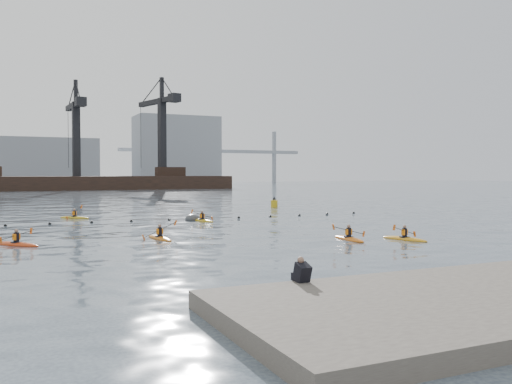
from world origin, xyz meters
TOP-DOWN VIEW (x-y plane):
  - ground at (0.00, 0.00)m, footprint 400.00×400.00m
  - float_line at (-0.50, 22.53)m, footprint 33.24×0.73m
  - barge_pier at (-0.22, 110.00)m, footprint 72.00×19.30m
  - skyline at (2.23, 150.27)m, footprint 141.00×28.00m
  - kayaker_0 at (-5.77, 10.54)m, footprint 2.14×3.15m
  - kayaker_1 at (6.90, 4.46)m, footprint 2.02×3.07m
  - kayaker_2 at (-13.35, 11.03)m, footprint 2.50×2.74m
  - kayaker_3 at (0.19, 20.64)m, footprint 2.00×3.03m
  - kayaker_4 at (4.02, 5.82)m, footprint 2.12×3.15m
  - kayaker_5 at (-8.75, 27.80)m, footprint 2.51×2.47m
  - mooring_buoy at (-0.13, 21.81)m, footprint 2.33×2.25m
  - nav_buoy at (13.13, 34.00)m, footprint 0.76×0.76m

SIDE VIEW (x-z plane):
  - ground at x=0.00m, z-range 0.00..0.00m
  - mooring_buoy at x=-0.13m, z-range -0.68..0.68m
  - float_line at x=-0.50m, z-range -0.09..0.15m
  - kayaker_5 at x=-8.75m, z-range -0.50..0.68m
  - kayaker_3 at x=0.19m, z-range -0.45..0.63m
  - kayaker_1 at x=6.90m, z-range -0.43..0.61m
  - kayaker_2 at x=-13.35m, z-range -0.40..0.59m
  - kayaker_0 at x=-5.77m, z-range -0.49..0.68m
  - kayaker_4 at x=4.02m, z-range -0.43..0.63m
  - nav_buoy at x=13.13m, z-range -0.27..1.11m
  - barge_pier at x=-0.22m, z-range -12.86..16.64m
  - skyline at x=2.23m, z-range -1.75..20.25m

